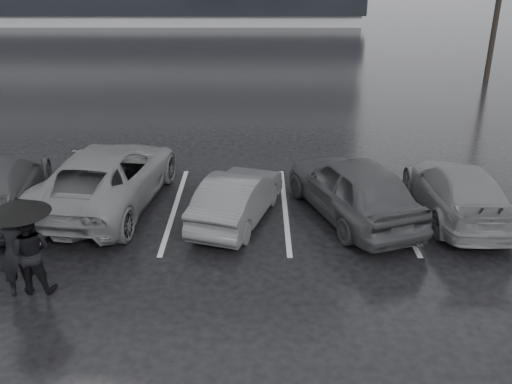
{
  "coord_description": "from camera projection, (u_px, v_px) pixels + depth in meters",
  "views": [
    {
      "loc": [
        -0.09,
        -10.59,
        6.21
      ],
      "look_at": [
        -0.13,
        1.0,
        1.1
      ],
      "focal_mm": 40.0,
      "sensor_mm": 36.0,
      "label": 1
    }
  ],
  "objects": [
    {
      "name": "car_west_a",
      "position": [
        237.0,
        197.0,
        13.63
      ],
      "size": [
        2.3,
        3.85,
        1.2
      ],
      "primitive_type": "imported",
      "rotation": [
        0.0,
        0.0,
        2.84
      ],
      "color": "#2E2F31",
      "rests_on": "ground"
    },
    {
      "name": "pedestrian_left",
      "position": [
        14.0,
        252.0,
        10.64
      ],
      "size": [
        0.78,
        0.72,
        1.79
      ],
      "primitive_type": "imported",
      "rotation": [
        0.0,
        0.0,
        3.74
      ],
      "color": "black",
      "rests_on": "ground"
    },
    {
      "name": "stall_stripes",
      "position": [
        230.0,
        208.0,
        14.48
      ],
      "size": [
        19.72,
        5.0,
        0.0
      ],
      "color": "#ADAEB0",
      "rests_on": "ground"
    },
    {
      "name": "umbrella",
      "position": [
        17.0,
        206.0,
        10.37
      ],
      "size": [
        1.16,
        1.16,
        1.97
      ],
      "color": "black",
      "rests_on": "ground"
    },
    {
      "name": "pedestrian_right",
      "position": [
        30.0,
        252.0,
        10.74
      ],
      "size": [
        0.83,
        0.66,
        1.68
      ],
      "primitive_type": "imported",
      "rotation": [
        0.0,
        0.0,
        3.17
      ],
      "color": "black",
      "rests_on": "ground"
    },
    {
      "name": "ground",
      "position": [
        262.0,
        258.0,
        12.19
      ],
      "size": [
        160.0,
        160.0,
        0.0
      ],
      "primitive_type": "plane",
      "color": "black",
      "rests_on": "ground"
    },
    {
      "name": "car_west_b",
      "position": [
        107.0,
        177.0,
        14.4
      ],
      "size": [
        3.21,
        5.7,
        1.5
      ],
      "primitive_type": "imported",
      "rotation": [
        0.0,
        0.0,
        3.01
      ],
      "color": "#494A4C",
      "rests_on": "ground"
    },
    {
      "name": "car_main",
      "position": [
        353.0,
        187.0,
        13.74
      ],
      "size": [
        3.24,
        4.86,
        1.54
      ],
      "primitive_type": "imported",
      "rotation": [
        0.0,
        0.0,
        3.49
      ],
      "color": "black",
      "rests_on": "ground"
    },
    {
      "name": "car_east",
      "position": [
        457.0,
        191.0,
        13.88
      ],
      "size": [
        1.81,
        4.44,
        1.29
      ],
      "primitive_type": "imported",
      "rotation": [
        0.0,
        0.0,
        3.14
      ],
      "color": "#494A4C",
      "rests_on": "ground"
    }
  ]
}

